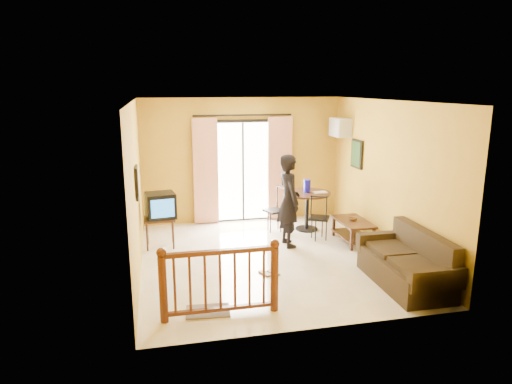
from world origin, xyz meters
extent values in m
plane|color=beige|center=(0.00, 0.00, 0.00)|extent=(5.00, 5.00, 0.00)
plane|color=white|center=(0.00, 0.00, 2.80)|extent=(5.00, 5.00, 0.00)
plane|color=#B78C23|center=(0.00, 2.50, 1.40)|extent=(4.50, 0.00, 4.50)
plane|color=#B78C23|center=(0.00, -2.50, 1.40)|extent=(4.50, 0.00, 4.50)
plane|color=#B78C23|center=(-2.25, 0.00, 1.40)|extent=(0.00, 5.00, 5.00)
plane|color=#B78C23|center=(2.25, 0.00, 1.40)|extent=(0.00, 5.00, 5.00)
cube|color=black|center=(0.00, 2.48, 1.15)|extent=(1.34, 0.03, 2.34)
cube|color=white|center=(0.00, 2.45, 1.15)|extent=(1.20, 0.04, 2.20)
cube|color=black|center=(0.00, 2.43, 1.15)|extent=(0.04, 0.02, 2.20)
cube|color=beige|center=(-0.85, 2.40, 1.20)|extent=(0.55, 0.08, 2.35)
cube|color=beige|center=(0.85, 2.40, 1.20)|extent=(0.55, 0.08, 2.35)
cylinder|color=black|center=(0.00, 2.40, 2.42)|extent=(2.20, 0.04, 0.04)
cube|color=black|center=(-1.90, 1.07, 0.56)|extent=(0.58, 0.49, 0.04)
cylinder|color=black|center=(-2.14, 0.87, 0.28)|extent=(0.04, 0.04, 0.56)
cylinder|color=black|center=(-1.66, 0.87, 0.28)|extent=(0.04, 0.04, 0.56)
cylinder|color=black|center=(-2.14, 1.26, 0.28)|extent=(0.04, 0.04, 0.56)
cylinder|color=black|center=(-1.66, 1.26, 0.28)|extent=(0.04, 0.04, 0.56)
cube|color=black|center=(-1.87, 1.07, 0.83)|extent=(0.61, 0.56, 0.48)
cube|color=blue|center=(-1.83, 0.82, 0.83)|extent=(0.43, 0.08, 0.34)
cube|color=black|center=(-2.22, -0.20, 1.55)|extent=(0.04, 0.42, 0.52)
cube|color=#625D54|center=(-2.19, -0.20, 1.55)|extent=(0.01, 0.34, 0.44)
cylinder|color=black|center=(1.21, 1.49, 0.81)|extent=(1.00, 1.00, 0.04)
cylinder|color=black|center=(1.21, 1.49, 0.40)|extent=(0.08, 0.08, 0.81)
cylinder|color=black|center=(1.21, 1.49, 0.01)|extent=(0.49, 0.49, 0.03)
cylinder|color=#1412AC|center=(1.21, 1.49, 0.97)|extent=(0.15, 0.15, 0.28)
cube|color=beige|center=(1.46, 1.39, 0.84)|extent=(0.28, 0.19, 0.02)
cube|color=silver|center=(2.10, 1.95, 2.15)|extent=(0.30, 0.60, 0.40)
cube|color=gray|center=(1.95, 1.95, 2.15)|extent=(0.02, 0.56, 0.36)
cube|color=black|center=(2.22, 1.30, 1.65)|extent=(0.04, 0.50, 0.60)
cube|color=black|center=(2.19, 1.30, 1.65)|extent=(0.01, 0.42, 0.52)
cube|color=black|center=(1.85, 0.51, 0.43)|extent=(0.56, 1.01, 0.04)
cube|color=black|center=(1.85, 0.51, 0.13)|extent=(0.52, 0.97, 0.03)
cube|color=black|center=(1.63, 0.06, 0.21)|extent=(0.05, 0.05, 0.43)
cube|color=black|center=(2.07, 0.06, 0.21)|extent=(0.05, 0.05, 0.43)
cube|color=black|center=(1.63, 0.96, 0.21)|extent=(0.05, 0.05, 0.43)
cube|color=black|center=(2.07, 0.96, 0.21)|extent=(0.05, 0.05, 0.43)
imported|color=brown|center=(1.85, 0.54, 0.47)|extent=(0.22, 0.22, 0.06)
cube|color=#2F2212|center=(1.80, -1.53, 0.21)|extent=(0.85, 1.68, 0.42)
cube|color=#2F2212|center=(2.11, -1.53, 0.57)|extent=(0.21, 1.67, 0.57)
cube|color=#2F2212|center=(1.80, -2.34, 0.44)|extent=(0.84, 0.18, 0.31)
cube|color=#2F2212|center=(1.80, -0.71, 0.44)|extent=(0.84, 0.18, 0.31)
cube|color=#2F2212|center=(1.75, -1.89, 0.45)|extent=(0.58, 0.68, 0.10)
cube|color=#2F2212|center=(1.75, -1.16, 0.45)|extent=(0.58, 0.68, 0.10)
imported|color=black|center=(0.54, 0.62, 0.90)|extent=(0.48, 0.68, 1.79)
cylinder|color=#471E0F|center=(-1.90, -1.90, 0.46)|extent=(0.11, 0.11, 0.92)
cylinder|color=#471E0F|center=(-0.40, -1.90, 0.46)|extent=(0.11, 0.11, 0.92)
sphere|color=#471E0F|center=(-1.90, -1.90, 0.97)|extent=(0.13, 0.13, 0.13)
sphere|color=#471E0F|center=(-0.40, -1.90, 0.97)|extent=(0.13, 0.13, 0.13)
cube|color=#471E0F|center=(-1.15, -1.90, 0.92)|extent=(1.55, 0.08, 0.06)
cube|color=#471E0F|center=(-1.15, -1.90, 0.10)|extent=(1.55, 0.06, 0.05)
cube|color=#5D534B|center=(-1.31, -1.75, 0.01)|extent=(0.63, 0.45, 0.02)
cube|color=brown|center=(-0.23, -0.68, 0.01)|extent=(0.19, 0.27, 0.03)
cube|color=brown|center=(-0.09, -0.68, 0.01)|extent=(0.19, 0.27, 0.03)
camera|label=1|loc=(-1.90, -7.52, 3.05)|focal=32.00mm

